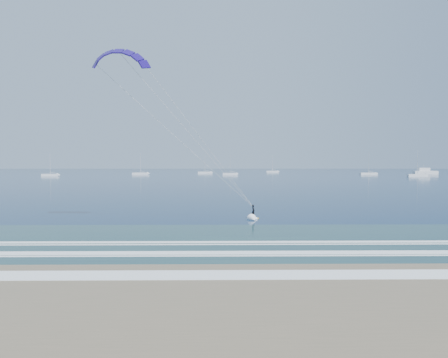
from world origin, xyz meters
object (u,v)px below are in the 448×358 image
sailboat_2 (205,172)px  sailboat_5 (369,173)px  motor_yacht (425,172)px  kitesurfer_rig (192,136)px  sailboat_3 (230,174)px  sailboat_1 (140,173)px  sailboat_0 (50,175)px  sailboat_4 (272,171)px  sailboat_6 (417,175)px

sailboat_2 → sailboat_5: (95.03, -27.97, 0.01)m
sailboat_5 → motor_yacht: bearing=12.2°
kitesurfer_rig → sailboat_5: kitesurfer_rig is taller
sailboat_3 → sailboat_5: (79.84, 5.87, 0.01)m
sailboat_2 → sailboat_5: size_ratio=0.93×
motor_yacht → sailboat_1: bearing=-178.1°
sailboat_1 → sailboat_5: bearing=-1.0°
motor_yacht → sailboat_3: bearing=-173.2°
sailboat_1 → sailboat_0: bearing=-145.7°
kitesurfer_rig → sailboat_0: 179.58m
sailboat_0 → sailboat_4: bearing=33.3°
motor_yacht → sailboat_0: size_ratio=1.21×
sailboat_4 → sailboat_6: bearing=-55.9°
sailboat_2 → motor_yacht: bearing=-8.6°
motor_yacht → sailboat_4: bearing=150.3°
sailboat_2 → kitesurfer_rig: bearing=-88.4°
sailboat_1 → sailboat_3: size_ratio=1.11×
kitesurfer_rig → sailboat_4: 244.07m
sailboat_0 → sailboat_6: (183.57, -7.34, 0.01)m
sailboat_0 → sailboat_5: bearing=8.3°
motor_yacht → sailboat_6: size_ratio=1.08×
sailboat_3 → sailboat_6: (91.83, -26.56, 0.01)m
sailboat_5 → sailboat_4: bearing=130.5°
kitesurfer_rig → sailboat_2: bearing=91.6°
sailboat_3 → sailboat_1: bearing=170.9°
kitesurfer_rig → sailboat_5: (88.93, 184.28, -8.92)m
sailboat_3 → sailboat_6: 95.59m
sailboat_2 → sailboat_3: bearing=-65.8°
sailboat_3 → sailboat_4: bearing=62.8°
sailboat_1 → sailboat_4: size_ratio=1.06×
sailboat_2 → sailboat_5: 99.06m
sailboat_2 → sailboat_6: bearing=-29.4°
kitesurfer_rig → sailboat_2: (-6.09, 212.26, -8.93)m
sailboat_2 → sailboat_6: 122.89m
sailboat_1 → sailboat_3: (51.54, -8.25, -0.01)m
sailboat_5 → kitesurfer_rig: bearing=-115.8°
motor_yacht → sailboat_4: size_ratio=1.17×
sailboat_1 → kitesurfer_rig: bearing=-77.2°
sailboat_0 → motor_yacht: bearing=9.0°
sailboat_0 → sailboat_6: size_ratio=0.89×
sailboat_0 → sailboat_1: 48.68m
sailboat_3 → sailboat_5: bearing=4.2°
kitesurfer_rig → sailboat_6: size_ratio=1.48×
sailboat_2 → sailboat_3: (15.19, -33.85, -0.00)m
kitesurfer_rig → sailboat_1: bearing=102.8°
kitesurfer_rig → motor_yacht: 229.79m
sailboat_3 → sailboat_4: sailboat_4 is taller
motor_yacht → sailboat_5: (-36.69, -7.96, -0.82)m
sailboat_1 → sailboat_4: (83.45, 53.78, -0.01)m
sailboat_4 → sailboat_3: bearing=-117.2°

